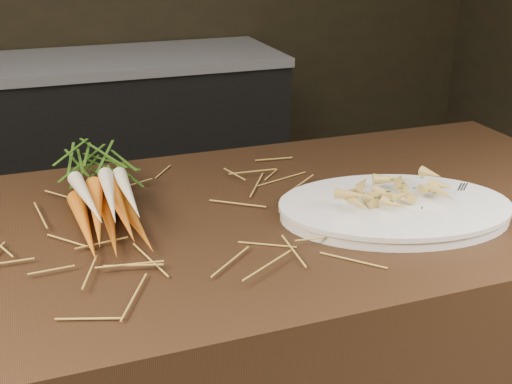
# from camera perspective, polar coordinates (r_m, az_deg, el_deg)

# --- Properties ---
(back_counter) EXTENTS (1.82, 0.62, 0.84)m
(back_counter) POSITION_cam_1_polar(r_m,az_deg,el_deg) (3.03, -15.21, 3.54)
(back_counter) COLOR black
(back_counter) RESTS_ON ground
(root_veg_bunch) EXTENTS (0.16, 0.46, 0.09)m
(root_veg_bunch) POSITION_cam_1_polar(r_m,az_deg,el_deg) (1.21, -13.57, 0.87)
(root_veg_bunch) COLOR #C65007
(root_veg_bunch) RESTS_ON main_counter
(serving_platter) EXTENTS (0.46, 0.37, 0.02)m
(serving_platter) POSITION_cam_1_polar(r_m,az_deg,el_deg) (1.16, 12.21, -1.64)
(serving_platter) COLOR white
(serving_platter) RESTS_ON main_counter
(roasted_veg_heap) EXTENTS (0.23, 0.19, 0.05)m
(roasted_veg_heap) POSITION_cam_1_polar(r_m,az_deg,el_deg) (1.15, 12.35, -0.12)
(roasted_veg_heap) COLOR #B28C37
(roasted_veg_heap) RESTS_ON serving_platter
(serving_fork) EXTENTS (0.12, 0.12, 0.00)m
(serving_fork) POSITION_cam_1_polar(r_m,az_deg,el_deg) (1.19, 19.20, -1.15)
(serving_fork) COLOR silver
(serving_fork) RESTS_ON serving_platter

